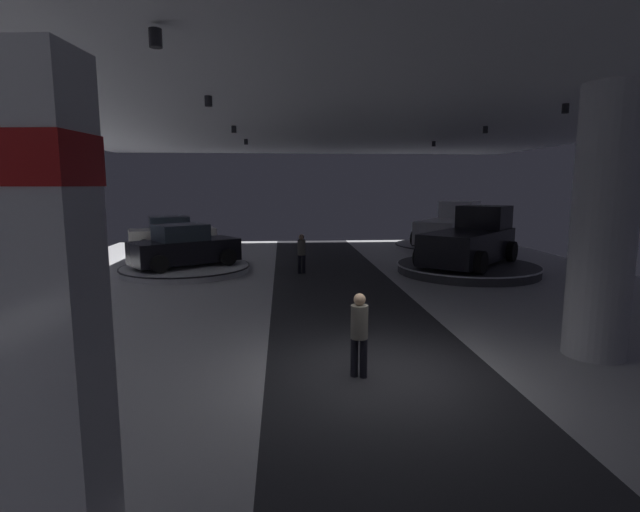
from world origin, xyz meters
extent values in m
cube|color=silver|center=(0.00, 0.00, -0.03)|extent=(24.00, 44.00, 0.05)
cube|color=#2D2D33|center=(0.00, 0.00, 0.00)|extent=(4.40, 44.00, 0.01)
cube|color=silver|center=(0.00, 0.00, 5.55)|extent=(24.00, 44.00, 0.10)
cylinder|color=black|center=(-3.37, -2.17, 5.32)|extent=(0.16, 0.16, 0.22)
cylinder|color=black|center=(-3.40, 2.30, 5.32)|extent=(0.16, 0.16, 0.22)
cylinder|color=black|center=(-3.38, 7.54, 5.32)|extent=(0.16, 0.16, 0.22)
cylinder|color=black|center=(-3.33, 12.04, 5.32)|extent=(0.16, 0.16, 0.22)
cylinder|color=black|center=(4.82, 2.65, 5.32)|extent=(0.16, 0.16, 0.22)
cylinder|color=black|center=(4.77, 7.01, 5.32)|extent=(0.16, 0.16, 0.22)
cylinder|color=black|center=(4.76, 12.38, 5.32)|extent=(0.16, 0.16, 0.22)
cylinder|color=silver|center=(4.64, 0.68, 2.75)|extent=(1.22, 1.22, 5.50)
cube|color=white|center=(-3.74, -5.01, 2.40)|extent=(1.16, 0.68, 4.09)
cube|color=red|center=(-3.74, -5.01, 3.71)|extent=(1.18, 0.71, 0.36)
cylinder|color=silver|center=(-5.83, 11.19, 0.13)|extent=(5.10, 5.10, 0.27)
cylinder|color=black|center=(-5.83, 11.19, 0.24)|extent=(5.21, 5.21, 0.05)
cube|color=black|center=(-5.83, 11.19, 0.88)|extent=(4.49, 3.83, 0.90)
cube|color=#2D3842|center=(-5.95, 11.11, 1.62)|extent=(2.45, 2.35, 0.70)
cylinder|color=black|center=(-5.20, 12.81, 0.61)|extent=(0.69, 0.56, 0.68)
cylinder|color=black|center=(-4.08, 11.15, 0.61)|extent=(0.69, 0.56, 0.68)
cylinder|color=black|center=(-7.57, 11.22, 0.61)|extent=(0.69, 0.56, 0.68)
cylinder|color=black|center=(-6.46, 9.56, 0.61)|extent=(0.69, 0.56, 0.68)
sphere|color=white|center=(-4.39, 12.75, 0.99)|extent=(0.18, 0.18, 0.18)
sphere|color=white|center=(-3.84, 11.92, 0.99)|extent=(0.18, 0.18, 0.18)
cylinder|color=#333338|center=(-7.48, 16.43, 0.13)|extent=(4.57, 4.57, 0.26)
cylinder|color=white|center=(-7.48, 16.43, 0.23)|extent=(4.66, 4.66, 0.05)
cube|color=silver|center=(-7.48, 16.43, 0.87)|extent=(4.55, 3.02, 0.90)
cube|color=#2D3842|center=(-7.63, 16.38, 1.62)|extent=(2.29, 2.08, 0.70)
cylinder|color=black|center=(-6.44, 17.83, 0.60)|extent=(0.71, 0.42, 0.68)
cylinder|color=black|center=(-5.82, 15.93, 0.60)|extent=(0.71, 0.42, 0.68)
cylinder|color=black|center=(-9.15, 16.93, 0.60)|extent=(0.71, 0.42, 0.68)
cylinder|color=black|center=(-8.53, 15.03, 0.60)|extent=(0.71, 0.42, 0.68)
sphere|color=white|center=(-5.68, 17.54, 0.98)|extent=(0.18, 0.18, 0.18)
sphere|color=white|center=(-5.37, 16.60, 0.98)|extent=(0.18, 0.18, 0.18)
cylinder|color=#B7B7BC|center=(7.24, 16.99, 0.17)|extent=(5.68, 5.68, 0.33)
cylinder|color=black|center=(7.24, 16.99, 0.30)|extent=(5.79, 5.79, 0.05)
cube|color=silver|center=(7.24, 16.99, 1.08)|extent=(4.92, 5.47, 1.20)
cube|color=silver|center=(8.28, 18.33, 2.13)|extent=(2.54, 2.51, 1.00)
cube|color=#28333D|center=(7.97, 17.92, 2.13)|extent=(1.43, 1.14, 0.75)
cylinder|color=black|center=(7.45, 19.17, 0.75)|extent=(0.74, 0.83, 0.84)
cylinder|color=black|center=(9.31, 17.72, 0.75)|extent=(0.74, 0.83, 0.84)
cylinder|color=black|center=(5.17, 16.25, 0.75)|extent=(0.74, 0.83, 0.84)
cylinder|color=black|center=(7.02, 14.80, 0.75)|extent=(0.74, 0.83, 0.84)
cylinder|color=#333338|center=(5.60, 10.09, 0.19)|extent=(5.57, 5.57, 0.37)
cylinder|color=white|center=(5.60, 10.09, 0.34)|extent=(5.68, 5.68, 0.05)
cube|color=black|center=(5.60, 10.09, 1.12)|extent=(5.12, 5.33, 1.20)
cube|color=black|center=(6.75, 11.35, 2.17)|extent=(2.55, 2.54, 1.00)
cube|color=#28333D|center=(6.40, 10.97, 2.17)|extent=(1.35, 1.24, 0.75)
cylinder|color=black|center=(5.98, 12.25, 0.79)|extent=(0.77, 0.81, 0.84)
cylinder|color=black|center=(7.72, 10.67, 0.79)|extent=(0.77, 0.81, 0.84)
cylinder|color=black|center=(3.49, 9.51, 0.79)|extent=(0.77, 0.81, 0.84)
cylinder|color=black|center=(5.23, 7.93, 0.79)|extent=(0.77, 0.81, 0.84)
cylinder|color=black|center=(-1.01, 10.58, 0.40)|extent=(0.14, 0.14, 0.80)
cylinder|color=black|center=(-1.19, 10.54, 0.40)|extent=(0.14, 0.14, 0.80)
cylinder|color=#6B665B|center=(-1.10, 10.56, 1.06)|extent=(0.32, 0.32, 0.62)
sphere|color=#99755B|center=(-1.10, 10.56, 1.48)|extent=(0.22, 0.22, 0.22)
cylinder|color=black|center=(-0.38, -0.14, 0.40)|extent=(0.14, 0.14, 0.80)
cylinder|color=black|center=(-0.54, -0.07, 0.40)|extent=(0.14, 0.14, 0.80)
cylinder|color=#6B665B|center=(-0.46, -0.10, 1.06)|extent=(0.32, 0.32, 0.62)
sphere|color=tan|center=(-0.46, -0.10, 1.48)|extent=(0.22, 0.22, 0.22)
camera|label=1|loc=(-1.84, -8.50, 3.53)|focal=26.88mm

